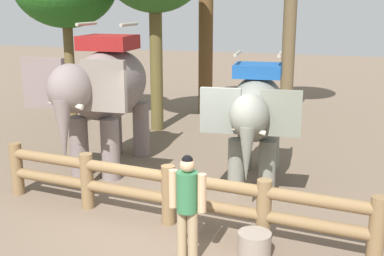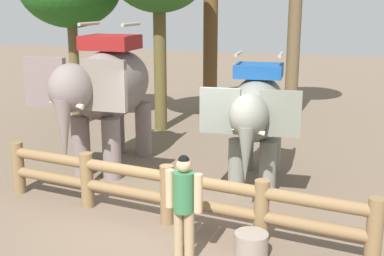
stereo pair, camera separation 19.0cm
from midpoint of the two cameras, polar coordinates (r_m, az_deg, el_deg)
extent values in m
plane|color=brown|center=(8.96, -2.79, -10.32)|extent=(60.00, 60.00, 0.00)
cylinder|color=brown|center=(10.47, -20.05, -4.44)|extent=(0.24, 0.24, 1.05)
cylinder|color=brown|center=(9.41, -12.58, -5.98)|extent=(0.24, 0.24, 1.05)
cylinder|color=brown|center=(8.56, -3.38, -7.72)|extent=(0.24, 0.24, 1.05)
cylinder|color=brown|center=(7.97, 7.59, -9.52)|extent=(0.24, 0.24, 1.05)
cylinder|color=brown|center=(7.72, 19.87, -11.11)|extent=(0.24, 0.24, 1.05)
cylinder|color=brown|center=(8.59, -3.37, -8.19)|extent=(6.73, 0.89, 0.20)
cylinder|color=brown|center=(8.44, -3.41, -5.67)|extent=(6.73, 0.89, 0.20)
cylinder|color=slate|center=(10.78, -9.91, -2.43)|extent=(0.40, 0.40, 1.34)
cylinder|color=slate|center=(11.11, -13.35, -2.10)|extent=(0.40, 0.40, 1.34)
cylinder|color=slate|center=(12.37, -6.34, -0.13)|extent=(0.40, 0.40, 1.34)
cylinder|color=slate|center=(12.66, -9.44, 0.09)|extent=(0.40, 0.40, 1.34)
ellipsoid|color=slate|center=(11.45, -9.91, 5.01)|extent=(1.48, 3.08, 1.56)
ellipsoid|color=slate|center=(9.86, -14.39, 4.47)|extent=(0.90, 1.04, 0.96)
cube|color=slate|center=(9.66, -10.68, 4.80)|extent=(0.90, 0.18, 1.01)
cube|color=slate|center=(10.30, -17.22, 4.99)|extent=(0.90, 0.18, 1.01)
cone|color=slate|center=(9.72, -15.14, -0.34)|extent=(0.36, 0.36, 1.23)
cone|color=beige|center=(9.61, -14.12, 2.56)|extent=(0.41, 0.13, 0.17)
cone|color=beige|center=(9.79, -15.91, 2.65)|extent=(0.41, 0.13, 0.17)
cube|color=maroon|center=(11.34, -10.12, 9.70)|extent=(1.19, 1.06, 0.31)
cylinder|color=#A59E8C|center=(11.11, -7.77, 11.77)|extent=(0.12, 0.91, 0.08)
cylinder|color=#A59E8C|center=(11.55, -12.55, 11.66)|extent=(0.12, 0.91, 0.08)
cylinder|color=slate|center=(9.87, 8.11, -4.60)|extent=(0.33, 0.33, 1.12)
cylinder|color=slate|center=(9.93, 4.57, -4.39)|extent=(0.33, 0.33, 1.12)
cylinder|color=slate|center=(11.30, 8.71, -2.18)|extent=(0.33, 0.33, 1.12)
cylinder|color=slate|center=(11.36, 5.62, -2.01)|extent=(0.33, 0.33, 1.12)
ellipsoid|color=slate|center=(10.34, 6.94, 2.32)|extent=(1.37, 2.61, 1.30)
ellipsoid|color=slate|center=(8.86, 6.03, 1.42)|extent=(0.79, 0.91, 0.80)
cube|color=slate|center=(8.92, 9.58, 1.68)|extent=(0.75, 0.19, 0.84)
cube|color=slate|center=(9.03, 2.70, 2.03)|extent=(0.75, 0.19, 0.84)
cone|color=slate|center=(8.75, 5.71, -3.06)|extent=(0.30, 0.30, 1.02)
cone|color=beige|center=(8.70, 6.80, -0.40)|extent=(0.34, 0.13, 0.14)
cone|color=beige|center=(8.73, 4.88, -0.30)|extent=(0.34, 0.13, 0.14)
cube|color=#184B93|center=(10.21, 7.07, 6.62)|extent=(1.03, 0.93, 0.26)
cylinder|color=#A59E8C|center=(10.14, 9.56, 8.38)|extent=(0.14, 0.76, 0.07)
cylinder|color=#A59E8C|center=(10.22, 4.72, 8.57)|extent=(0.14, 0.76, 0.07)
cylinder|color=tan|center=(7.42, -0.64, -12.43)|extent=(0.15, 0.15, 0.78)
cylinder|color=tan|center=(7.48, -1.89, -12.19)|extent=(0.15, 0.15, 0.78)
cylinder|color=#316F44|center=(7.17, -1.30, -7.37)|extent=(0.34, 0.34, 0.60)
cylinder|color=tan|center=(7.08, 0.38, -7.52)|extent=(0.13, 0.13, 0.57)
cylinder|color=tan|center=(7.25, -2.94, -7.00)|extent=(0.13, 0.13, 0.57)
sphere|color=tan|center=(7.03, -1.32, -4.28)|extent=(0.22, 0.22, 0.22)
sphere|color=black|center=(7.01, -1.32, -3.82)|extent=(0.17, 0.17, 0.17)
cylinder|color=brown|center=(15.66, -14.23, 6.48)|extent=(0.30, 0.30, 3.45)
cylinder|color=brown|center=(16.36, 10.79, 9.96)|extent=(0.42, 0.42, 5.15)
cylinder|color=brown|center=(14.66, -4.51, 7.19)|extent=(0.37, 0.37, 3.87)
cylinder|color=brown|center=(16.84, 1.27, 9.82)|extent=(0.48, 0.48, 4.86)
cylinder|color=gray|center=(7.66, 6.48, -13.25)|extent=(0.51, 0.51, 0.39)
camera|label=1|loc=(0.09, -90.58, -0.15)|focal=46.21mm
camera|label=2|loc=(0.09, 89.42, 0.15)|focal=46.21mm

